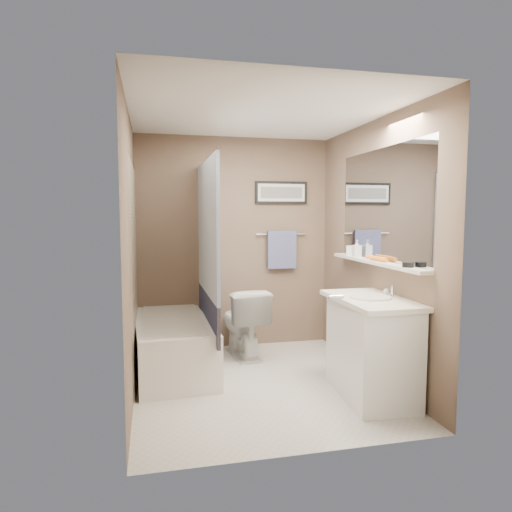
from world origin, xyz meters
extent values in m
plane|color=beige|center=(0.00, 0.00, 0.00)|extent=(2.50, 2.50, 0.00)
cube|color=white|center=(0.00, 0.00, 2.38)|extent=(2.20, 2.50, 0.04)
cube|color=brown|center=(0.00, 1.23, 1.20)|extent=(2.20, 0.04, 2.40)
cube|color=brown|center=(0.00, -1.23, 1.20)|extent=(2.20, 0.04, 2.40)
cube|color=brown|center=(-1.08, 0.00, 1.20)|extent=(0.04, 2.50, 2.40)
cube|color=brown|center=(1.08, 0.00, 1.20)|extent=(0.04, 2.50, 2.40)
cube|color=tan|center=(-1.09, 0.50, 1.00)|extent=(0.02, 1.55, 2.00)
cylinder|color=silver|center=(-0.40, 0.50, 2.05)|extent=(0.02, 1.55, 0.02)
cube|color=white|center=(-0.40, 0.50, 1.40)|extent=(0.03, 1.45, 1.28)
cube|color=#282D4B|center=(-0.40, 0.50, 0.58)|extent=(0.03, 1.45, 0.36)
cube|color=silver|center=(1.09, -0.15, 1.62)|extent=(0.02, 1.60, 1.00)
cube|color=silver|center=(1.04, -0.15, 1.10)|extent=(0.12, 1.60, 0.03)
cylinder|color=silver|center=(0.55, 1.22, 1.30)|extent=(0.60, 0.02, 0.02)
cube|color=#8289BD|center=(0.55, 1.20, 1.12)|extent=(0.34, 0.05, 0.44)
cube|color=black|center=(0.55, 1.23, 1.78)|extent=(0.62, 0.02, 0.26)
cube|color=white|center=(0.55, 1.22, 1.78)|extent=(0.56, 0.00, 0.20)
cube|color=#595959|center=(0.55, 1.22, 1.78)|extent=(0.50, 0.00, 0.13)
cube|color=silver|center=(0.55, -1.24, 1.00)|extent=(0.80, 0.02, 2.00)
cylinder|color=silver|center=(0.22, -1.19, 1.00)|extent=(0.10, 0.02, 0.02)
cube|color=white|center=(-0.75, 0.57, 0.25)|extent=(0.79, 1.54, 0.50)
cube|color=beige|center=(-0.75, 0.57, 0.50)|extent=(0.56, 1.36, 0.02)
imported|color=silver|center=(0.01, 0.84, 0.37)|extent=(0.50, 0.78, 0.75)
cube|color=white|center=(0.85, -0.47, 0.40)|extent=(0.57, 0.94, 0.80)
cube|color=white|center=(0.84, -0.47, 0.82)|extent=(0.54, 0.96, 0.04)
cylinder|color=white|center=(0.83, -0.47, 0.85)|extent=(0.34, 0.34, 0.01)
cylinder|color=silver|center=(1.03, -0.47, 0.89)|extent=(0.02, 0.02, 0.10)
sphere|color=silver|center=(1.03, -0.37, 0.87)|extent=(0.05, 0.05, 0.05)
cylinder|color=black|center=(1.04, -0.69, 1.14)|extent=(0.09, 0.09, 0.04)
cylinder|color=orange|center=(1.04, -0.22, 1.14)|extent=(0.07, 0.22, 0.04)
cylinder|color=orange|center=(1.04, -0.10, 1.14)|extent=(0.05, 0.22, 0.04)
cube|color=pink|center=(1.04, -0.02, 1.12)|extent=(0.05, 0.16, 0.01)
cylinder|color=white|center=(1.04, 0.39, 1.17)|extent=(0.08, 0.08, 0.10)
imported|color=#999999|center=(1.04, 0.23, 1.20)|extent=(0.08, 0.08, 0.17)
camera|label=1|loc=(-0.93, -3.90, 1.53)|focal=32.00mm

